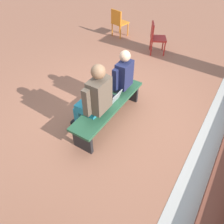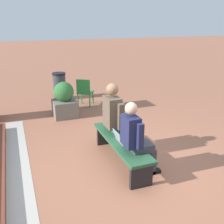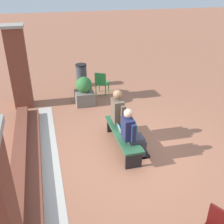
{
  "view_description": "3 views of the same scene",
  "coord_description": "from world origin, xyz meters",
  "px_view_note": "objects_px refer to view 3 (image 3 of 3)",
  "views": [
    {
      "loc": [
        2.83,
        1.77,
        2.97
      ],
      "look_at": [
        0.66,
        0.39,
        0.63
      ],
      "focal_mm": 35.0,
      "sensor_mm": 36.0,
      "label": 1
    },
    {
      "loc": [
        -3.54,
        1.77,
        2.47
      ],
      "look_at": [
        0.31,
        0.28,
        0.99
      ],
      "focal_mm": 42.0,
      "sensor_mm": 36.0,
      "label": 2
    },
    {
      "loc": [
        -4.8,
        1.77,
        3.74
      ],
      "look_at": [
        0.3,
        0.38,
        1.03
      ],
      "focal_mm": 42.0,
      "sensor_mm": 36.0,
      "label": 3
    }
  ],
  "objects_px": {
    "planter": "(84,92)",
    "litter_bin": "(81,75)",
    "bench": "(123,135)",
    "laptop": "(123,132)",
    "person_adult": "(122,115)",
    "plastic_chair_foreground": "(101,82)",
    "person_student": "(132,133)"
  },
  "relations": [
    {
      "from": "bench",
      "to": "person_student",
      "type": "relative_size",
      "value": 1.4
    },
    {
      "from": "person_adult",
      "to": "planter",
      "type": "xyz_separation_m",
      "value": [
        2.4,
        0.53,
        -0.31
      ]
    },
    {
      "from": "person_student",
      "to": "plastic_chair_foreground",
      "type": "height_order",
      "value": "person_student"
    },
    {
      "from": "bench",
      "to": "litter_bin",
      "type": "xyz_separation_m",
      "value": [
        4.39,
        0.28,
        0.08
      ]
    },
    {
      "from": "bench",
      "to": "plastic_chair_foreground",
      "type": "distance_m",
      "value": 3.36
    },
    {
      "from": "plastic_chair_foreground",
      "to": "laptop",
      "type": "bearing_deg",
      "value": 175.54
    },
    {
      "from": "person_adult",
      "to": "plastic_chair_foreground",
      "type": "xyz_separation_m",
      "value": [
        3.01,
        -0.18,
        -0.26
      ]
    },
    {
      "from": "laptop",
      "to": "person_student",
      "type": "bearing_deg",
      "value": -168.56
    },
    {
      "from": "plastic_chair_foreground",
      "to": "litter_bin",
      "type": "distance_m",
      "value": 1.18
    },
    {
      "from": "laptop",
      "to": "planter",
      "type": "bearing_deg",
      "value": 9.07
    },
    {
      "from": "person_student",
      "to": "person_adult",
      "type": "xyz_separation_m",
      "value": [
        0.79,
        -0.01,
        0.05
      ]
    },
    {
      "from": "person_student",
      "to": "litter_bin",
      "type": "relative_size",
      "value": 1.49
    },
    {
      "from": "person_student",
      "to": "planter",
      "type": "height_order",
      "value": "person_student"
    },
    {
      "from": "person_student",
      "to": "litter_bin",
      "type": "distance_m",
      "value": 4.87
    },
    {
      "from": "bench",
      "to": "laptop",
      "type": "bearing_deg",
      "value": 171.88
    },
    {
      "from": "person_student",
      "to": "plastic_chair_foreground",
      "type": "bearing_deg",
      "value": -2.89
    },
    {
      "from": "bench",
      "to": "planter",
      "type": "distance_m",
      "value": 2.77
    },
    {
      "from": "plastic_chair_foreground",
      "to": "planter",
      "type": "bearing_deg",
      "value": 130.51
    },
    {
      "from": "bench",
      "to": "litter_bin",
      "type": "height_order",
      "value": "litter_bin"
    },
    {
      "from": "plastic_chair_foreground",
      "to": "litter_bin",
      "type": "height_order",
      "value": "litter_bin"
    },
    {
      "from": "planter",
      "to": "litter_bin",
      "type": "xyz_separation_m",
      "value": [
        1.66,
        -0.18,
        -0.0
      ]
    },
    {
      "from": "bench",
      "to": "plastic_chair_foreground",
      "type": "xyz_separation_m",
      "value": [
        3.34,
        -0.26,
        0.13
      ]
    },
    {
      "from": "person_student",
      "to": "litter_bin",
      "type": "xyz_separation_m",
      "value": [
        4.85,
        0.35,
        -0.26
      ]
    },
    {
      "from": "laptop",
      "to": "litter_bin",
      "type": "relative_size",
      "value": 0.37
    },
    {
      "from": "laptop",
      "to": "plastic_chair_foreground",
      "type": "relative_size",
      "value": 0.38
    },
    {
      "from": "person_student",
      "to": "person_adult",
      "type": "bearing_deg",
      "value": -0.51
    },
    {
      "from": "person_adult",
      "to": "plastic_chair_foreground",
      "type": "relative_size",
      "value": 1.67
    },
    {
      "from": "plastic_chair_foreground",
      "to": "planter",
      "type": "relative_size",
      "value": 0.89
    },
    {
      "from": "plastic_chair_foreground",
      "to": "litter_bin",
      "type": "bearing_deg",
      "value": 27.19
    },
    {
      "from": "person_adult",
      "to": "laptop",
      "type": "xyz_separation_m",
      "value": [
        -0.41,
        0.08,
        -0.24
      ]
    },
    {
      "from": "person_student",
      "to": "bench",
      "type": "bearing_deg",
      "value": 7.91
    },
    {
      "from": "bench",
      "to": "person_adult",
      "type": "distance_m",
      "value": 0.51
    }
  ]
}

